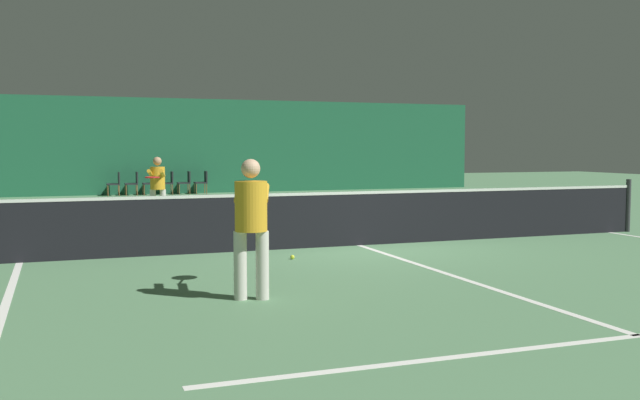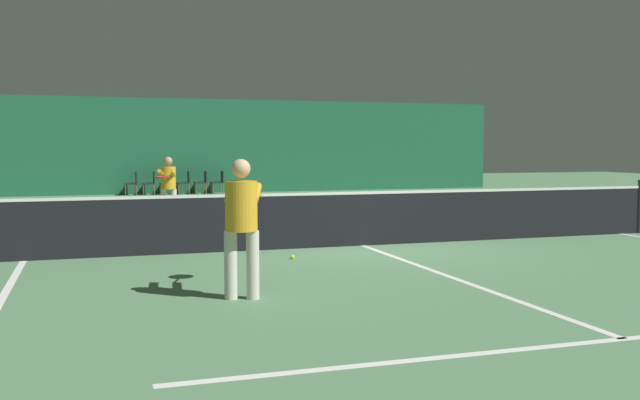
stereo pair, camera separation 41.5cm
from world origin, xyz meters
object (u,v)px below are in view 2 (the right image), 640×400
(courtside_chair_0, at_px, (133,182))
(courtside_chair_3, at_px, (185,181))
(courtside_chair_1, at_px, (151,182))
(tennis_net, at_px, (363,217))
(courtside_chair_4, at_px, (202,181))
(player_near, at_px, (242,217))
(player_far, at_px, (168,183))
(courtside_chair_2, at_px, (168,181))
(tennis_ball, at_px, (292,257))
(courtside_chair_5, at_px, (219,181))

(courtside_chair_0, height_order, courtside_chair_3, same)
(courtside_chair_1, distance_m, courtside_chair_3, 1.24)
(courtside_chair_0, xyz_separation_m, courtside_chair_3, (1.86, 0.00, 0.00))
(tennis_net, height_order, courtside_chair_4, tennis_net)
(player_near, distance_m, player_far, 9.15)
(courtside_chair_4, bearing_deg, tennis_net, 2.15)
(courtside_chair_3, xyz_separation_m, courtside_chair_4, (0.62, 0.00, 0.00))
(courtside_chair_3, distance_m, courtside_chair_4, 0.62)
(courtside_chair_0, relative_size, courtside_chair_1, 1.00)
(player_far, xyz_separation_m, courtside_chair_3, (1.58, 9.23, -0.39))
(player_near, relative_size, courtside_chair_3, 1.89)
(tennis_net, bearing_deg, courtside_chair_2, 96.94)
(courtside_chair_2, bearing_deg, player_near, -3.41)
(courtside_chair_4, bearing_deg, player_far, -13.41)
(tennis_net, bearing_deg, courtside_chair_0, 101.64)
(tennis_ball, bearing_deg, courtside_chair_2, 90.79)
(tennis_ball, bearing_deg, player_near, -117.23)
(courtside_chair_1, distance_m, courtside_chair_5, 2.48)
(courtside_chair_4, relative_size, courtside_chair_5, 1.00)
(courtside_chair_1, bearing_deg, tennis_net, 9.31)
(courtside_chair_4, height_order, courtside_chair_5, same)
(courtside_chair_3, xyz_separation_m, tennis_ball, (-0.40, -15.83, -0.45))
(courtside_chair_0, bearing_deg, player_near, 0.46)
(tennis_net, relative_size, courtside_chair_1, 14.29)
(courtside_chair_1, bearing_deg, courtside_chair_2, 90.00)
(player_near, relative_size, courtside_chair_1, 1.89)
(tennis_ball, bearing_deg, courtside_chair_4, 86.30)
(courtside_chair_5, bearing_deg, courtside_chair_3, -90.00)
(player_near, relative_size, courtside_chair_4, 1.89)
(tennis_net, xyz_separation_m, player_near, (-2.89, -3.62, 0.41))
(courtside_chair_4, bearing_deg, courtside_chair_1, -90.00)
(player_near, xyz_separation_m, tennis_ball, (1.31, 2.55, -0.89))
(tennis_net, height_order, courtside_chair_2, tennis_net)
(tennis_ball, bearing_deg, player_far, 100.12)
(courtside_chair_2, bearing_deg, courtside_chair_4, 90.00)
(courtside_chair_5, bearing_deg, courtside_chair_2, -90.00)
(courtside_chair_0, bearing_deg, player_far, 1.76)
(tennis_net, distance_m, player_near, 4.65)
(courtside_chair_3, relative_size, courtside_chair_5, 1.00)
(courtside_chair_5, relative_size, tennis_ball, 12.73)
(courtside_chair_3, bearing_deg, courtside_chair_4, 90.00)
(player_far, bearing_deg, tennis_net, 40.79)
(courtside_chair_1, bearing_deg, player_far, -2.09)
(courtside_chair_2, bearing_deg, courtside_chair_1, -90.00)
(tennis_net, relative_size, courtside_chair_3, 14.29)
(courtside_chair_1, relative_size, tennis_ball, 12.73)
(courtside_chair_0, xyz_separation_m, courtside_chair_5, (3.10, 0.00, 0.00))
(courtside_chair_2, bearing_deg, tennis_ball, 0.79)
(courtside_chair_5, bearing_deg, courtside_chair_1, -90.00)
(player_near, distance_m, courtside_chair_2, 18.42)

